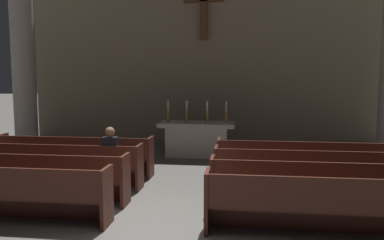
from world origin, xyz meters
TOP-DOWN VIEW (x-y plane):
  - ground_plane at (0.00, 0.00)m, footprint 80.00×80.00m
  - pew_left_row_2 at (-2.64, 0.98)m, footprint 3.75×0.50m
  - pew_left_row_3 at (-2.64, 1.99)m, footprint 3.75×0.50m
  - pew_left_row_4 at (-2.64, 3.01)m, footprint 3.75×0.50m
  - pew_right_row_1 at (2.64, -0.04)m, footprint 3.75×0.50m
  - pew_right_row_2 at (2.64, 0.98)m, footprint 3.75×0.50m
  - pew_right_row_3 at (2.64, 1.99)m, footprint 3.75×0.50m
  - pew_right_row_4 at (2.64, 3.01)m, footprint 3.75×0.50m
  - column_left_second at (-5.45, 5.84)m, footprint 1.05×1.05m
  - altar at (0.00, 5.57)m, footprint 2.20×0.90m
  - candlestick_outer_left at (-0.85, 5.57)m, footprint 0.16×0.16m
  - candlestick_inner_left at (-0.30, 5.57)m, footprint 0.16×0.16m
  - candlestick_inner_right at (0.30, 5.57)m, footprint 0.16×0.16m
  - candlestick_outer_right at (0.85, 5.57)m, footprint 0.16×0.16m
  - apse_with_cross at (0.00, 7.79)m, footprint 12.02×0.50m
  - lone_worshipper at (-1.39, 2.03)m, footprint 0.32×0.43m

SIDE VIEW (x-z plane):
  - ground_plane at x=0.00m, z-range 0.00..0.00m
  - pew_left_row_2 at x=-2.64m, z-range 0.00..0.95m
  - pew_left_row_3 at x=-2.64m, z-range 0.00..0.95m
  - pew_left_row_4 at x=-2.64m, z-range 0.00..0.95m
  - pew_right_row_1 at x=2.64m, z-range 0.00..0.95m
  - pew_right_row_2 at x=2.64m, z-range 0.00..0.95m
  - pew_right_row_3 at x=2.64m, z-range 0.00..0.95m
  - pew_right_row_4 at x=2.64m, z-range 0.00..0.95m
  - altar at x=0.00m, z-range 0.03..1.04m
  - lone_worshipper at x=-1.39m, z-range 0.03..1.35m
  - candlestick_outer_left at x=-0.85m, z-range 0.90..1.52m
  - candlestick_inner_left at x=-0.30m, z-range 0.90..1.52m
  - candlestick_inner_right at x=0.30m, z-range 0.90..1.52m
  - candlestick_outer_right at x=0.85m, z-range 0.90..1.52m
  - column_left_second at x=-5.45m, z-range -0.09..6.96m
  - apse_with_cross at x=0.00m, z-range 0.00..8.32m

